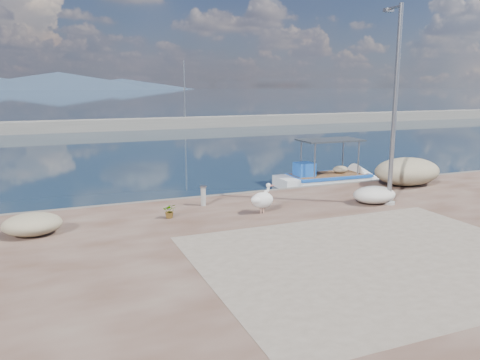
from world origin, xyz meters
The scene contains 13 objects.
ground centered at (0.00, 0.00, 0.00)m, with size 1400.00×1400.00×0.00m, color #162635.
quay centered at (0.00, -6.00, 0.25)m, with size 44.00×22.00×0.50m, color #472A1F.
quay_patch centered at (1.00, -3.00, 0.50)m, with size 9.00×7.00×0.01m, color gray.
breakwater centered at (0.00, 40.00, 0.60)m, with size 120.00×2.20×7.50m.
mountains centered at (4.39, 650.00, 9.51)m, with size 370.00×280.00×22.00m.
boat_right centered at (5.95, 7.04, 0.20)m, with size 5.46×1.94×2.60m.
pelican centered at (0.06, 1.91, 0.98)m, with size 1.06×0.71×1.01m.
lamp_post centered at (4.87, 1.32, 3.80)m, with size 0.44×0.96×7.00m.
bollard_near centered at (-1.49, 3.65, 0.90)m, with size 0.24×0.24×0.74m.
potted_plant centered at (-3.01, 2.52, 0.74)m, with size 0.43×0.37×0.48m, color #33722D.
net_pile_b centered at (-7.13, 2.28, 0.82)m, with size 1.66×1.29×0.64m, color #BCAF8B.
net_pile_d centered at (4.46, 1.62, 0.81)m, with size 1.65×1.24×0.62m, color silver.
net_pile_c centered at (7.83, 3.73, 1.10)m, with size 3.03×2.17×1.19m, color #BCAF8B.
Camera 1 is at (-6.47, -12.03, 4.76)m, focal length 35.00 mm.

